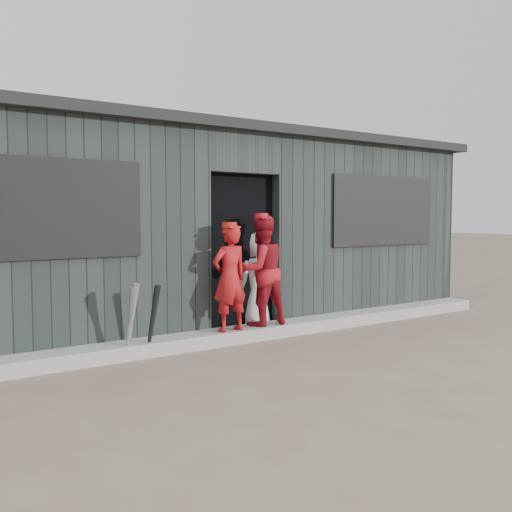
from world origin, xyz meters
TOP-DOWN VIEW (x-y plane):
  - ground at (0.00, 0.00)m, footprint 80.00×80.00m
  - curb at (0.00, 1.82)m, footprint 8.00×0.36m
  - bat_left at (-1.65, 1.67)m, footprint 0.13×0.29m
  - bat_mid at (-1.64, 1.68)m, footprint 0.11×0.32m
  - bat_right at (-1.40, 1.68)m, footprint 0.13×0.27m
  - player_red_left at (-0.40, 1.75)m, footprint 0.47×0.32m
  - player_red_right at (0.11, 1.85)m, footprint 0.66×0.52m
  - player_grey_back at (0.27, 2.23)m, footprint 0.74×0.63m
  - dugout at (-0.00, 3.50)m, footprint 8.30×3.30m

SIDE VIEW (x-z plane):
  - ground at x=0.00m, z-range 0.00..0.00m
  - curb at x=0.00m, z-range 0.00..0.15m
  - bat_right at x=-1.40m, z-range 0.00..0.77m
  - bat_mid at x=-1.64m, z-range 0.00..0.78m
  - bat_left at x=-1.65m, z-range 0.00..0.81m
  - player_grey_back at x=0.27m, z-range 0.00..1.29m
  - player_red_left at x=-0.40m, z-range 0.15..1.38m
  - player_red_right at x=0.11m, z-range 0.15..1.49m
  - dugout at x=0.00m, z-range -0.02..2.60m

